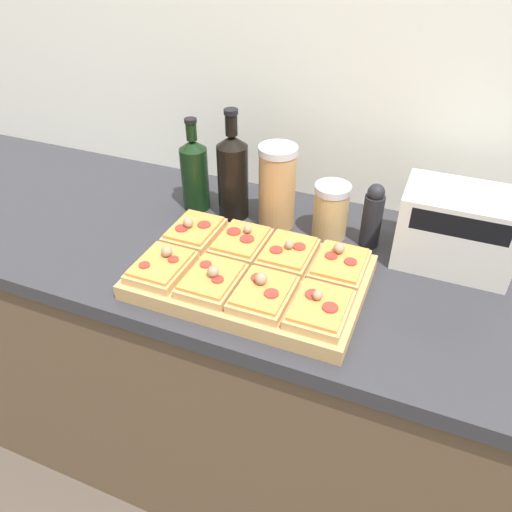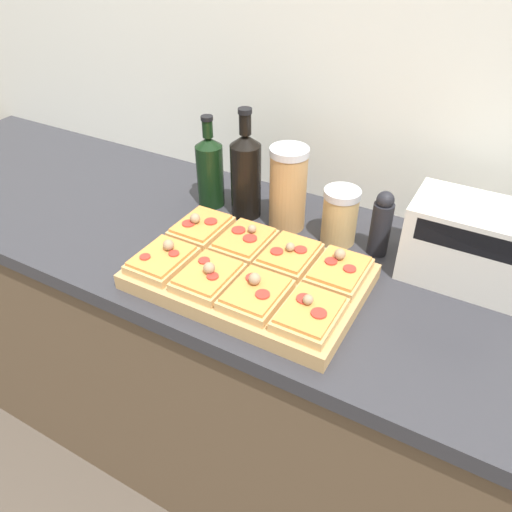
{
  "view_description": "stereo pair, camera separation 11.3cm",
  "coord_description": "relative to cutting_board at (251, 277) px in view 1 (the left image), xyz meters",
  "views": [
    {
      "loc": [
        0.41,
        -0.63,
        1.63
      ],
      "look_at": [
        0.06,
        0.22,
        0.96
      ],
      "focal_mm": 35.0,
      "sensor_mm": 36.0,
      "label": 1
    },
    {
      "loc": [
        0.51,
        -0.58,
        1.63
      ],
      "look_at": [
        0.06,
        0.22,
        0.96
      ],
      "focal_mm": 35.0,
      "sensor_mm": 36.0,
      "label": 2
    }
  ],
  "objects": [
    {
      "name": "pepper_mill",
      "position": [
        0.21,
        0.26,
        0.06
      ],
      "size": [
        0.05,
        0.05,
        0.17
      ],
      "color": "black",
      "rests_on": "kitchen_counter"
    },
    {
      "name": "kitchen_counter",
      "position": [
        -0.06,
        0.13,
        -0.47
      ],
      "size": [
        2.63,
        0.67,
        0.91
      ],
      "color": "brown",
      "rests_on": "ground_plane"
    },
    {
      "name": "wine_bottle",
      "position": [
        -0.16,
        0.26,
        0.1
      ],
      "size": [
        0.08,
        0.08,
        0.3
      ],
      "color": "black",
      "rests_on": "kitchen_counter"
    },
    {
      "name": "grain_jar_short",
      "position": [
        0.11,
        0.26,
        0.05
      ],
      "size": [
        0.09,
        0.09,
        0.15
      ],
      "color": "tan",
      "rests_on": "kitchen_counter"
    },
    {
      "name": "cutting_board",
      "position": [
        0.0,
        0.0,
        0.0
      ],
      "size": [
        0.51,
        0.33,
        0.04
      ],
      "primitive_type": "cube",
      "color": "tan",
      "rests_on": "kitchen_counter"
    },
    {
      "name": "pizza_slice_back_midleft",
      "position": [
        -0.06,
        0.08,
        0.03
      ],
      "size": [
        0.11,
        0.15,
        0.05
      ],
      "color": "tan",
      "rests_on": "cutting_board"
    },
    {
      "name": "toaster_oven",
      "position": [
        0.41,
        0.26,
        0.07
      ],
      "size": [
        0.28,
        0.17,
        0.19
      ],
      "color": "beige",
      "rests_on": "kitchen_counter"
    },
    {
      "name": "pizza_slice_back_midright",
      "position": [
        0.06,
        0.08,
        0.03
      ],
      "size": [
        0.11,
        0.15,
        0.05
      ],
      "color": "tan",
      "rests_on": "cutting_board"
    },
    {
      "name": "pizza_slice_front_midright",
      "position": [
        0.06,
        -0.08,
        0.03
      ],
      "size": [
        0.11,
        0.15,
        0.05
      ],
      "color": "tan",
      "rests_on": "cutting_board"
    },
    {
      "name": "wall_back",
      "position": [
        -0.06,
        0.49,
        0.33
      ],
      "size": [
        6.0,
        0.06,
        2.5
      ],
      "color": "silver",
      "rests_on": "ground_plane"
    },
    {
      "name": "pizza_slice_front_midleft",
      "position": [
        -0.06,
        -0.08,
        0.03
      ],
      "size": [
        0.11,
        0.15,
        0.05
      ],
      "color": "tan",
      "rests_on": "cutting_board"
    },
    {
      "name": "olive_oil_bottle",
      "position": [
        -0.28,
        0.26,
        0.09
      ],
      "size": [
        0.07,
        0.07,
        0.26
      ],
      "color": "black",
      "rests_on": "kitchen_counter"
    },
    {
      "name": "grain_jar_tall",
      "position": [
        -0.04,
        0.26,
        0.09
      ],
      "size": [
        0.1,
        0.1,
        0.22
      ],
      "color": "#AD7F4C",
      "rests_on": "kitchen_counter"
    },
    {
      "name": "pizza_slice_back_right",
      "position": [
        0.18,
        0.08,
        0.03
      ],
      "size": [
        0.11,
        0.15,
        0.05
      ],
      "color": "tan",
      "rests_on": "cutting_board"
    },
    {
      "name": "pizza_slice_back_left",
      "position": [
        -0.18,
        0.08,
        0.03
      ],
      "size": [
        0.11,
        0.15,
        0.05
      ],
      "color": "tan",
      "rests_on": "cutting_board"
    },
    {
      "name": "pizza_slice_front_left",
      "position": [
        -0.18,
        -0.08,
        0.03
      ],
      "size": [
        0.11,
        0.15,
        0.05
      ],
      "color": "tan",
      "rests_on": "cutting_board"
    },
    {
      "name": "pizza_slice_front_right",
      "position": [
        0.18,
        -0.08,
        0.03
      ],
      "size": [
        0.11,
        0.15,
        0.05
      ],
      "color": "tan",
      "rests_on": "cutting_board"
    }
  ]
}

